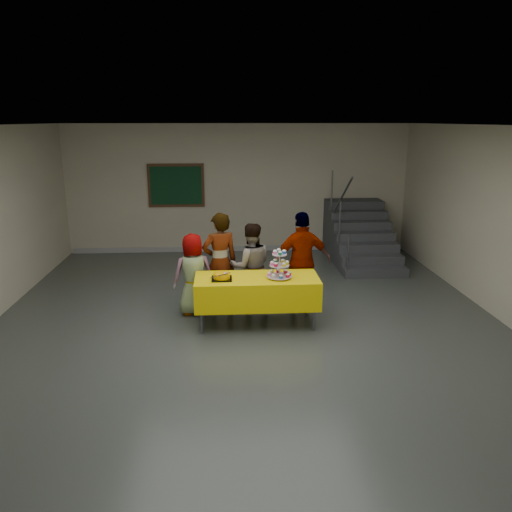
{
  "coord_description": "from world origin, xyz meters",
  "views": [
    {
      "loc": [
        -0.33,
        -6.73,
        3.08
      ],
      "look_at": [
        0.14,
        0.66,
        1.05
      ],
      "focal_mm": 35.0,
      "sensor_mm": 36.0,
      "label": 1
    }
  ],
  "objects": [
    {
      "name": "noticeboard",
      "position": [
        -1.45,
        4.96,
        1.6
      ],
      "size": [
        1.3,
        0.05,
        1.0
      ],
      "color": "#472B16",
      "rests_on": "ground"
    },
    {
      "name": "schoolchild_a",
      "position": [
        -0.85,
        1.0,
        0.67
      ],
      "size": [
        0.74,
        0.58,
        1.34
      ],
      "primitive_type": "imported",
      "rotation": [
        0.0,
        0.0,
        3.41
      ],
      "color": "slate",
      "rests_on": "ground"
    },
    {
      "name": "bake_table",
      "position": [
        0.14,
        0.46,
        0.56
      ],
      "size": [
        1.88,
        0.78,
        0.77
      ],
      "color": "#595960",
      "rests_on": "ground"
    },
    {
      "name": "cupcake_stand",
      "position": [
        0.48,
        0.4,
        0.94
      ],
      "size": [
        0.38,
        0.38,
        0.44
      ],
      "color": "silver",
      "rests_on": "bake_table"
    },
    {
      "name": "schoolchild_b",
      "position": [
        -0.42,
        1.15,
        0.82
      ],
      "size": [
        0.7,
        0.57,
        1.65
      ],
      "primitive_type": "imported",
      "rotation": [
        0.0,
        0.0,
        3.47
      ],
      "color": "slate",
      "rests_on": "ground"
    },
    {
      "name": "staircase",
      "position": [
        2.7,
        4.13,
        0.49
      ],
      "size": [
        1.3,
        2.4,
        2.04
      ],
      "color": "#424447",
      "rests_on": "ground"
    },
    {
      "name": "schoolchild_c",
      "position": [
        0.08,
        1.19,
        0.73
      ],
      "size": [
        0.76,
        0.63,
        1.46
      ],
      "primitive_type": "imported",
      "rotation": [
        0.0,
        0.0,
        3.25
      ],
      "color": "slate",
      "rests_on": "ground"
    },
    {
      "name": "bear_cake",
      "position": [
        -0.39,
        0.4,
        0.83
      ],
      "size": [
        0.32,
        0.36,
        0.12
      ],
      "color": "black",
      "rests_on": "bake_table"
    },
    {
      "name": "schoolchild_d",
      "position": [
        0.93,
        1.08,
        0.83
      ],
      "size": [
        1.01,
        0.51,
        1.65
      ],
      "primitive_type": "imported",
      "rotation": [
        0.0,
        0.0,
        3.26
      ],
      "color": "slate",
      "rests_on": "ground"
    },
    {
      "name": "room_shell",
      "position": [
        0.0,
        0.02,
        2.13
      ],
      "size": [
        10.0,
        10.04,
        3.02
      ],
      "color": "#4C514C",
      "rests_on": "ground"
    }
  ]
}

